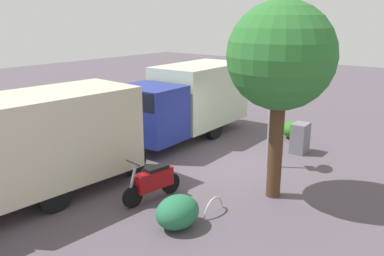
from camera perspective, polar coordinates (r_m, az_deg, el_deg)
The scene contains 10 objects.
ground_plane at distance 12.82m, azimuth 5.13°, elevation -5.60°, with size 60.00×60.00×0.00m, color #524952.
box_truck_near at distance 15.39m, azimuth -0.91°, elevation 4.19°, with size 7.40×2.50×2.80m.
box_truck_far at distance 10.64m, azimuth -24.83°, elevation -2.63°, with size 8.58×2.74×2.78m.
motorcycle at distance 10.48m, azimuth -5.57°, elevation -7.56°, with size 1.81×0.60×1.20m.
stop_sign at distance 12.45m, azimuth 11.20°, elevation 3.64°, with size 0.71×0.33×3.16m.
street_tree at distance 10.10m, azimuth 12.62°, elevation 9.82°, with size 2.69×2.69×5.07m.
utility_cabinet at distance 14.45m, azimuth 15.21°, elevation -1.40°, with size 0.67×0.50×1.06m, color slate.
bike_rack_hoop at distance 9.97m, azimuth 3.10°, elevation -12.11°, with size 0.85×0.85×0.05m, color #B7B7BC.
shrub_near_sign at distance 16.18m, azimuth 14.31°, elevation -0.23°, with size 0.98×0.80×0.67m, color #29751B.
shrub_mid_verge at distance 9.22m, azimuth -2.08°, elevation -11.93°, with size 1.10×0.90×0.75m, color #256A45.
Camera 1 is at (9.98, 6.56, 4.66)m, focal length 37.25 mm.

